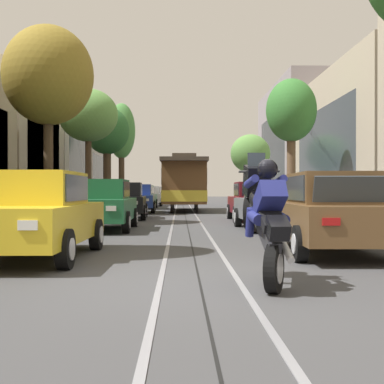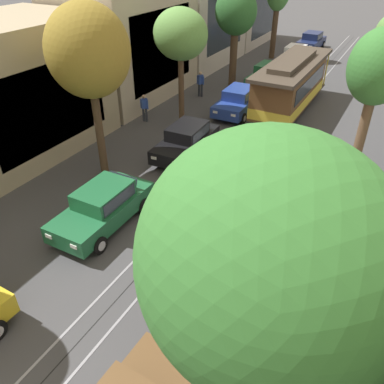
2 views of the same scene
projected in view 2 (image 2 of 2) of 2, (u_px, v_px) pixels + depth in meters
ground_plane at (260, 141)px, 21.03m from camera, size 160.00×160.00×0.00m
trolley_track_rails at (276, 123)px, 23.06m from camera, size 1.14×55.58×0.01m
building_facade_left at (126, 38)px, 25.03m from camera, size 5.98×47.28×9.90m
parked_car_green_second_left at (103, 207)px, 14.47m from camera, size 2.01×4.36×1.58m
parked_car_black_mid_left at (186, 141)px, 19.19m from camera, size 2.11×4.41×1.58m
parked_car_blue_fourth_left at (238, 101)px, 23.89m from camera, size 2.09×4.40×1.58m
parked_car_green_fifth_left at (267, 75)px, 28.45m from camera, size 2.08×4.40×1.58m
parked_car_white_sixth_left at (295, 56)px, 33.19m from camera, size 2.04×4.38×1.58m
parked_car_navy_far_left at (312, 41)px, 37.96m from camera, size 2.12×4.41×1.58m
parked_car_grey_second_right at (234, 254)px, 12.27m from camera, size 2.11×4.41×1.58m
parked_car_maroon_mid_right at (284, 184)px, 15.81m from camera, size 2.02×4.37×1.58m
street_tree_kerb_left_second at (88, 52)px, 15.09m from camera, size 3.34×3.30×7.36m
street_tree_kerb_left_mid at (180, 35)px, 20.20m from camera, size 2.97×2.52×6.34m
street_tree_kerb_left_fourth at (236, 14)px, 25.92m from camera, size 2.87×2.35×6.69m
street_tree_kerb_right_near at (266, 276)px, 4.38m from camera, size 3.08×2.72×7.75m
street_tree_kerb_right_second at (378, 70)px, 15.01m from camera, size 2.37×2.56×6.51m
cable_car_trolley at (290, 85)px, 23.69m from camera, size 2.64×9.15×3.28m
pedestrian_on_left_pavement at (200, 82)px, 26.43m from camera, size 0.55×0.42×1.70m
pedestrian_crossing_far at (144, 106)px, 22.79m from camera, size 0.55×0.42×1.62m
fire_hydrant at (239, 367)px, 9.46m from camera, size 0.40×0.22×0.84m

